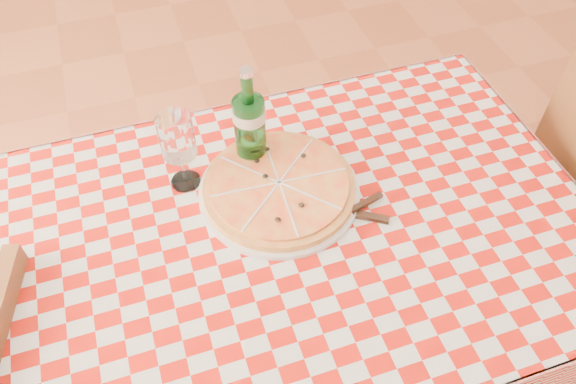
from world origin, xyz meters
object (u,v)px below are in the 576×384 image
object	(u,v)px
dining_table	(304,252)
pizza_plate	(279,187)
wine_glass	(180,152)
water_bottle	(249,119)

from	to	relation	value
dining_table	pizza_plate	xyz separation A→B (m)	(-0.02, 0.11, 0.12)
dining_table	wine_glass	xyz separation A→B (m)	(-0.22, 0.21, 0.20)
pizza_plate	dining_table	bearing A→B (deg)	-77.43
pizza_plate	water_bottle	size ratio (longest dim) A/B	1.36
dining_table	water_bottle	world-z (taller)	water_bottle
dining_table	wine_glass	distance (m)	0.37
dining_table	pizza_plate	bearing A→B (deg)	102.57
wine_glass	pizza_plate	bearing A→B (deg)	-27.69
pizza_plate	wine_glass	distance (m)	0.24
pizza_plate	wine_glass	size ratio (longest dim) A/B	1.86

